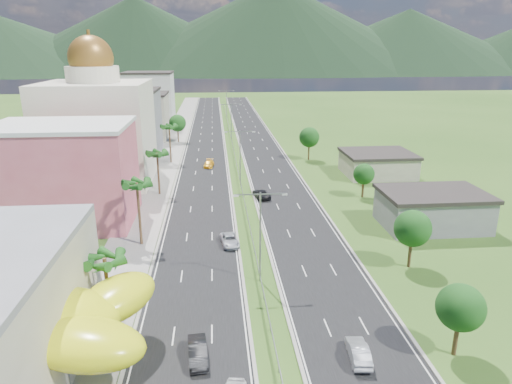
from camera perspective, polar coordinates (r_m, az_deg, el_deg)
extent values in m
plane|color=#2D5119|center=(46.42, 1.80, -16.97)|extent=(500.00, 500.00, 0.00)
cube|color=black|center=(130.63, -6.30, 5.85)|extent=(11.00, 260.00, 0.04)
cube|color=black|center=(131.19, 0.30, 6.01)|extent=(11.00, 260.00, 0.04)
cube|color=gray|center=(131.16, -10.47, 5.73)|extent=(7.00, 260.00, 0.12)
cube|color=gray|center=(113.00, -2.62, 4.41)|extent=(0.08, 216.00, 0.28)
cube|color=gray|center=(213.57, -3.94, 10.54)|extent=(0.10, 0.12, 0.70)
cylinder|color=gray|center=(52.48, 0.53, -5.79)|extent=(0.20, 0.20, 11.00)
cube|color=gray|center=(50.49, -1.08, -0.32)|extent=(2.88, 0.12, 0.12)
cube|color=gray|center=(50.77, 2.17, -0.23)|extent=(2.88, 0.12, 0.12)
cube|color=silver|center=(50.45, -2.52, -0.47)|extent=(0.60, 0.25, 0.18)
cube|color=silver|center=(50.97, 3.59, -0.30)|extent=(0.60, 0.25, 0.18)
cylinder|color=gray|center=(90.49, -2.00, 4.26)|extent=(0.20, 0.20, 11.00)
cube|color=gray|center=(89.35, -2.97, 7.55)|extent=(2.88, 0.12, 0.12)
cube|color=gray|center=(89.51, -1.11, 7.58)|extent=(2.88, 0.12, 0.12)
cube|color=silver|center=(89.33, -3.80, 7.46)|extent=(0.60, 0.25, 0.18)
cube|color=silver|center=(89.63, -0.29, 7.54)|extent=(0.60, 0.25, 0.18)
cylinder|color=gray|center=(134.64, -3.12, 8.65)|extent=(0.20, 0.20, 11.00)
cube|color=gray|center=(133.88, -3.79, 10.88)|extent=(2.88, 0.12, 0.12)
cube|color=gray|center=(133.98, -2.53, 10.90)|extent=(2.88, 0.12, 0.12)
cube|color=silver|center=(133.86, -4.34, 10.82)|extent=(0.60, 0.25, 0.18)
cube|color=silver|center=(134.06, -1.98, 10.87)|extent=(0.60, 0.25, 0.18)
cylinder|color=gray|center=(179.21, -3.70, 10.86)|extent=(0.20, 0.20, 11.00)
cube|color=gray|center=(178.64, -4.20, 12.54)|extent=(2.88, 0.12, 0.12)
cube|color=gray|center=(178.72, -3.26, 12.56)|extent=(2.88, 0.12, 0.12)
cube|color=silver|center=(178.63, -4.62, 12.50)|extent=(0.60, 0.25, 0.18)
cube|color=silver|center=(178.77, -2.84, 12.54)|extent=(0.60, 0.25, 0.18)
cylinder|color=gray|center=(47.41, -29.29, -15.79)|extent=(0.50, 0.50, 4.00)
cylinder|color=gray|center=(41.17, -22.68, -20.20)|extent=(0.50, 0.50, 4.00)
cylinder|color=gray|center=(44.55, -18.23, -16.50)|extent=(0.50, 0.50, 4.00)
cube|color=#C85263|center=(76.02, -22.76, 1.85)|extent=(20.00, 15.00, 15.00)
cube|color=beige|center=(97.14, -19.06, 6.94)|extent=(20.00, 20.00, 20.00)
cylinder|color=beige|center=(95.89, -19.76, 13.70)|extent=(10.00, 10.00, 3.00)
sphere|color=brown|center=(95.78, -19.95, 15.48)|extent=(8.40, 8.40, 8.40)
cube|color=slate|center=(121.38, -15.83, 8.23)|extent=(16.00, 15.00, 16.00)
cube|color=#A39B86|center=(143.05, -14.25, 9.07)|extent=(16.00, 15.00, 13.00)
cube|color=silver|center=(165.33, -13.14, 11.11)|extent=(16.00, 15.00, 18.00)
cube|color=slate|center=(74.88, 21.16, -2.21)|extent=(15.00, 10.00, 5.00)
cube|color=#A39B86|center=(102.14, 14.93, 3.31)|extent=(14.00, 12.00, 4.40)
cylinder|color=#47301C|center=(47.08, -17.99, -12.01)|extent=(0.36, 0.36, 7.50)
cylinder|color=#47301C|center=(64.65, -14.38, -2.72)|extent=(0.36, 0.36, 9.00)
cylinder|color=#47301C|center=(86.53, -12.11, 2.23)|extent=(0.36, 0.36, 8.00)
cylinder|color=#47301C|center=(110.64, -10.69, 5.84)|extent=(0.36, 0.36, 8.80)
cylinder|color=#47301C|center=(135.47, -9.72, 7.17)|extent=(0.40, 0.40, 4.90)
sphere|color=#1C5119|center=(134.95, -9.79, 8.49)|extent=(4.90, 4.90, 4.90)
cylinder|color=#47301C|center=(45.89, 23.77, -15.95)|extent=(0.40, 0.40, 4.20)
sphere|color=#1C5119|center=(44.52, 24.21, -13.02)|extent=(4.20, 4.20, 4.20)
cylinder|color=#47301C|center=(60.33, 18.72, -6.90)|extent=(0.40, 0.40, 4.55)
sphere|color=#1C5119|center=(59.23, 19.00, -4.32)|extent=(4.55, 4.55, 4.55)
cylinder|color=#47301C|center=(85.96, 13.22, 0.61)|extent=(0.40, 0.40, 3.85)
sphere|color=#1C5119|center=(85.29, 13.34, 2.20)|extent=(3.85, 3.85, 3.85)
cylinder|color=#47301C|center=(112.88, 6.62, 5.25)|extent=(0.40, 0.40, 4.90)
sphere|color=#1C5119|center=(112.25, 6.67, 6.82)|extent=(4.90, 4.90, 4.90)
imported|color=black|center=(42.77, -7.30, -19.20)|extent=(2.01, 4.77, 1.53)
imported|color=#B4B6BC|center=(64.01, -3.31, -6.03)|extent=(2.87, 5.16, 1.37)
imported|color=#F0AE1C|center=(106.08, -5.91, 3.54)|extent=(2.57, 5.17, 1.44)
imported|color=#ADAFB5|center=(43.44, 12.69, -18.90)|extent=(2.02, 4.70, 1.50)
imported|color=black|center=(83.57, 0.67, -0.22)|extent=(3.30, 5.63, 1.47)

